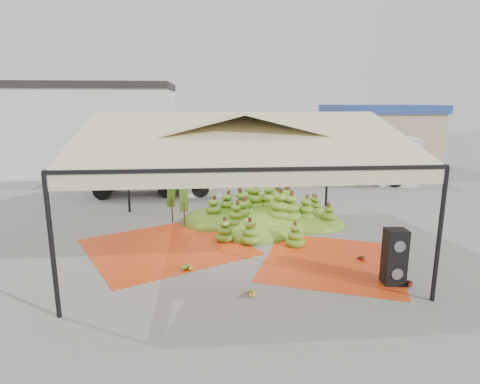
{
  "coord_description": "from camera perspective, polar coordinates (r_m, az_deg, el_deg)",
  "views": [
    {
      "loc": [
        -0.96,
        -11.73,
        4.31
      ],
      "look_at": [
        0.2,
        1.5,
        1.3
      ],
      "focal_mm": 30.0,
      "sensor_mm": 36.0,
      "label": 1
    }
  ],
  "objects": [
    {
      "name": "hand_red_b",
      "position": [
        11.71,
        16.6,
        -8.93
      ],
      "size": [
        0.4,
        0.34,
        0.17
      ],
      "primitive_type": "ellipsoid",
      "rotation": [
        0.0,
        0.0,
        0.07
      ],
      "color": "#572614",
      "rests_on": "ground"
    },
    {
      "name": "truck_left",
      "position": [
        19.32,
        -11.03,
        3.47
      ],
      "size": [
        6.05,
        2.24,
        2.06
      ],
      "rotation": [
        0.0,
        0.0,
        0.03
      ],
      "color": "#482918",
      "rests_on": "ground"
    },
    {
      "name": "ground",
      "position": [
        12.54,
        -0.31,
        -7.34
      ],
      "size": [
        90.0,
        90.0,
        0.0
      ],
      "primitive_type": "plane",
      "color": "slate",
      "rests_on": "ground"
    },
    {
      "name": "hand_green",
      "position": [
        10.81,
        -8.26,
        -10.25
      ],
      "size": [
        0.56,
        0.51,
        0.22
      ],
      "primitive_type": "ellipsoid",
      "rotation": [
        0.0,
        0.0,
        -0.28
      ],
      "color": "#507618",
      "rests_on": "ground"
    },
    {
      "name": "hanging_bunches",
      "position": [
        13.45,
        -3.83,
        5.52
      ],
      "size": [
        3.24,
        0.24,
        0.2
      ],
      "color": "#5A841B",
      "rests_on": "ground"
    },
    {
      "name": "building_white",
      "position": [
        27.32,
        -24.6,
        8.27
      ],
      "size": [
        14.3,
        6.3,
        5.4
      ],
      "color": "silver",
      "rests_on": "ground"
    },
    {
      "name": "tarp_right",
      "position": [
        11.5,
        12.98,
        -9.55
      ],
      "size": [
        4.74,
        4.85,
        0.01
      ],
      "primitive_type": "cube",
      "rotation": [
        0.0,
        0.0,
        -0.37
      ],
      "color": "red",
      "rests_on": "ground"
    },
    {
      "name": "hand_yellow_b",
      "position": [
        10.68,
        -7.74,
        -10.58
      ],
      "size": [
        0.56,
        0.53,
        0.2
      ],
      "primitive_type": "ellipsoid",
      "rotation": [
        0.0,
        0.0,
        0.51
      ],
      "color": "gold",
      "rests_on": "ground"
    },
    {
      "name": "canopy_tent",
      "position": [
        11.82,
        -0.33,
        7.86
      ],
      "size": [
        8.1,
        8.1,
        4.0
      ],
      "color": "black",
      "rests_on": "ground"
    },
    {
      "name": "banana_heap",
      "position": [
        14.35,
        3.71,
        -2.03
      ],
      "size": [
        6.94,
        6.08,
        1.31
      ],
      "primitive_type": "ellipsoid",
      "rotation": [
        0.0,
        0.0,
        -0.19
      ],
      "color": "#457F1A",
      "rests_on": "ground"
    },
    {
      "name": "truck_right",
      "position": [
        22.61,
        15.59,
        5.18
      ],
      "size": [
        7.5,
        4.01,
        2.45
      ],
      "rotation": [
        0.0,
        0.0,
        -0.23
      ],
      "color": "#4E351A",
      "rests_on": "ground"
    },
    {
      "name": "vendor",
      "position": [
        16.09,
        4.78,
        0.1
      ],
      "size": [
        0.67,
        0.56,
        1.59
      ],
      "primitive_type": "imported",
      "rotation": [
        0.0,
        0.0,
        2.79
      ],
      "color": "gray",
      "rests_on": "ground"
    },
    {
      "name": "hand_yellow_a",
      "position": [
        9.32,
        1.12,
        -14.03
      ],
      "size": [
        0.48,
        0.4,
        0.21
      ],
      "primitive_type": "ellipsoid",
      "rotation": [
        0.0,
        0.0,
        -0.05
      ],
      "color": "gold",
      "rests_on": "ground"
    },
    {
      "name": "banana_leaves",
      "position": [
        14.49,
        -8.99,
        -4.7
      ],
      "size": [
        0.96,
        1.36,
        3.7
      ],
      "primitive_type": null,
      "color": "#327A20",
      "rests_on": "ground"
    },
    {
      "name": "building_tan",
      "position": [
        27.15,
        18.98,
        7.35
      ],
      "size": [
        6.3,
        5.3,
        4.1
      ],
      "color": "tan",
      "rests_on": "ground"
    },
    {
      "name": "hand_red_a",
      "position": [
        10.51,
        22.33,
        -11.84
      ],
      "size": [
        0.48,
        0.4,
        0.21
      ],
      "primitive_type": "ellipsoid",
      "rotation": [
        0.0,
        0.0,
        0.05
      ],
      "color": "#5C1A15",
      "rests_on": "ground"
    },
    {
      "name": "tarp_left",
      "position": [
        12.47,
        -10.36,
        -7.63
      ],
      "size": [
        5.8,
        5.71,
        0.01
      ],
      "primitive_type": "cube",
      "rotation": [
        0.0,
        0.0,
        0.47
      ],
      "color": "red",
      "rests_on": "ground"
    },
    {
      "name": "speaker_stack",
      "position": [
        10.36,
        21.12,
        -8.61
      ],
      "size": [
        0.51,
        0.45,
        1.37
      ],
      "rotation": [
        0.0,
        0.0,
        -0.04
      ],
      "color": "black",
      "rests_on": "ground"
    }
  ]
}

